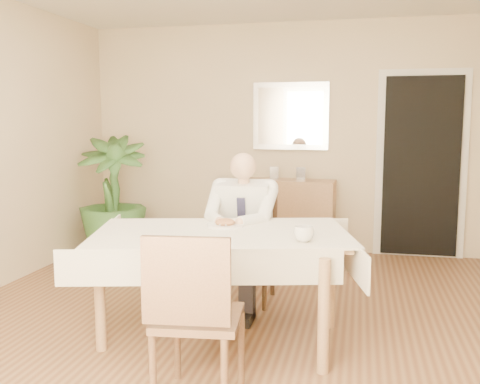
% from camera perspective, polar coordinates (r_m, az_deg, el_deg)
% --- Properties ---
extents(room, '(5.00, 5.02, 2.60)m').
position_cam_1_polar(room, '(3.76, -1.18, 4.61)').
color(room, brown).
rests_on(room, ground).
extents(doorway, '(0.96, 0.07, 2.10)m').
position_cam_1_polar(doorway, '(6.16, 18.74, 2.57)').
color(doorway, silver).
rests_on(doorway, ground).
extents(mirror, '(0.86, 0.04, 0.76)m').
position_cam_1_polar(mirror, '(6.16, 5.42, 8.06)').
color(mirror, silver).
rests_on(mirror, room).
extents(dining_table, '(1.96, 1.43, 0.75)m').
position_cam_1_polar(dining_table, '(3.64, -2.01, -5.53)').
color(dining_table, '#A2744E').
rests_on(dining_table, ground).
extents(chair_far, '(0.48, 0.48, 0.96)m').
position_cam_1_polar(chair_far, '(4.51, 0.87, -4.58)').
color(chair_far, '#472F1D').
rests_on(chair_far, ground).
extents(chair_near, '(0.49, 0.49, 0.94)m').
position_cam_1_polar(chair_near, '(2.83, -4.97, -12.39)').
color(chair_near, '#472F1D').
rests_on(chair_near, ground).
extents(seated_man, '(0.48, 0.72, 1.24)m').
position_cam_1_polar(seated_man, '(4.20, 0.05, -3.44)').
color(seated_man, white).
rests_on(seated_man, ground).
extents(plate, '(0.26, 0.26, 0.02)m').
position_cam_1_polar(plate, '(3.79, -1.60, -3.58)').
color(plate, white).
rests_on(plate, dining_table).
extents(food, '(0.14, 0.14, 0.06)m').
position_cam_1_polar(food, '(3.79, -1.60, -3.25)').
color(food, brown).
rests_on(food, dining_table).
extents(knife, '(0.01, 0.13, 0.01)m').
position_cam_1_polar(knife, '(3.72, -1.23, -3.53)').
color(knife, silver).
rests_on(knife, dining_table).
extents(fork, '(0.01, 0.13, 0.01)m').
position_cam_1_polar(fork, '(3.74, -2.42, -3.47)').
color(fork, silver).
rests_on(fork, dining_table).
extents(coffee_mug, '(0.16, 0.16, 0.10)m').
position_cam_1_polar(coffee_mug, '(3.34, 6.83, -4.45)').
color(coffee_mug, white).
rests_on(coffee_mug, dining_table).
extents(sideboard, '(1.07, 0.41, 0.84)m').
position_cam_1_polar(sideboard, '(6.11, 5.11, -2.59)').
color(sideboard, '#A2744E').
rests_on(sideboard, ground).
extents(photo_frame_left, '(0.10, 0.02, 0.14)m').
position_cam_1_polar(photo_frame_left, '(6.21, 0.54, 2.16)').
color(photo_frame_left, silver).
rests_on(photo_frame_left, sideboard).
extents(photo_frame_center, '(0.10, 0.02, 0.14)m').
position_cam_1_polar(photo_frame_center, '(6.09, 3.67, 2.04)').
color(photo_frame_center, silver).
rests_on(photo_frame_center, sideboard).
extents(photo_frame_right, '(0.10, 0.02, 0.14)m').
position_cam_1_polar(photo_frame_right, '(6.05, 6.50, 1.97)').
color(photo_frame_right, silver).
rests_on(photo_frame_right, sideboard).
extents(potted_palm, '(0.96, 0.96, 1.34)m').
position_cam_1_polar(potted_palm, '(6.11, -13.45, -0.41)').
color(potted_palm, '#294D1E').
rests_on(potted_palm, ground).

